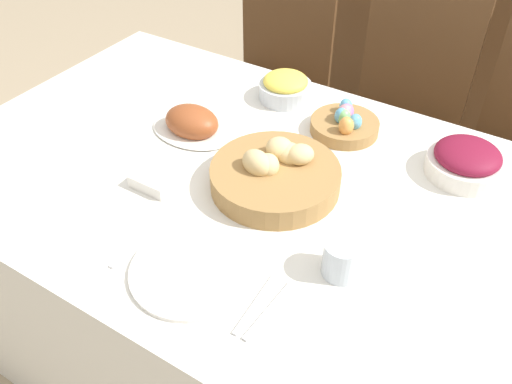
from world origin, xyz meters
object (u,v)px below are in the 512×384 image
Objects in this scene: chair_far_center at (397,114)px; chair_far_left at (272,76)px; bread_basket at (276,174)px; spoon at (269,310)px; beet_salad_bowl at (466,161)px; sideboard at (461,32)px; drinking_cup at (342,258)px; knife at (256,303)px; butter_dish at (153,182)px; pineapple_bowl at (285,87)px; egg_basket at (345,123)px; fork at (136,243)px; dinner_plate at (192,271)px; ham_platter at (192,123)px.

chair_far_left is at bearing -177.34° from chair_far_center.
spoon is (0.18, -0.33, -0.03)m from bread_basket.
bread_basket is at bearing -142.25° from beet_salad_bowl.
drinking_cup is at bearing -83.05° from sideboard.
chair_far_left is 5.81× the size of knife.
butter_dish is (-0.40, 0.17, 0.01)m from knife.
drinking_cup is (0.44, -0.54, 0.00)m from pineapple_bowl.
egg_basket reaches higher than butter_dish.
bread_basket is at bearing 146.43° from drinking_cup.
sideboard is at bearing 82.02° from fork.
chair_far_left is 3.01× the size of bread_basket.
beet_salad_bowl is 1.17× the size of fork.
sideboard is 7.20× the size of egg_basket.
egg_basket is 0.33m from beet_salad_bowl.
chair_far_center is at bearing 74.92° from butter_dish.
drinking_cup reaches higher than dinner_plate.
chair_far_center is 1.23m from knife.
egg_basket is at bearing 85.86° from dinner_plate.
spoon is (0.49, -0.41, -0.02)m from ham_platter.
pineapple_bowl is 0.96× the size of spoon.
chair_far_left is 6.05× the size of pineapple_bowl.
spoon is (0.14, -0.63, -0.02)m from egg_basket.
knife is at bearing -65.47° from bread_basket.
drinking_cup is at bearing 68.68° from spoon.
egg_basket is at bearing 69.52° from fork.
pineapple_bowl is 0.57m from beet_salad_bowl.
fork is 1.00× the size of spoon.
fork is 0.19m from butter_dish.
knife is 2.00× the size of drinking_cup.
butter_dish is (-0.43, 0.17, 0.01)m from spoon.
ham_platter reaches higher than knife.
chair_far_center is at bearing 92.90° from knife.
sideboard is (0.54, 0.87, -0.00)m from chair_far_left.
sideboard is 5.57× the size of ham_platter.
chair_far_center is 0.87m from sideboard.
fork is 0.31m from knife.
chair_far_center is 3.90× the size of ham_platter.
egg_basket is at bearing 114.14° from drinking_cup.
drinking_cup is at bearing -74.94° from chair_far_center.
bread_basket is 1.93× the size of fork.
dinner_plate is at bearing 177.00° from knife.
spoon is (0.70, -1.20, 0.25)m from chair_far_left.
bread_basket reaches higher than drinking_cup.
pineapple_bowl is at bearing -98.66° from sideboard.
ham_platter is at bearing 165.80° from bread_basket.
chair_far_center reaches higher than dinner_plate.
spoon is at bearing -21.37° from butter_dish.
beet_salad_bowl is at bearing 75.68° from spoon.
bread_basket is 0.31m from drinking_cup.
chair_far_left is 11.63× the size of drinking_cup.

